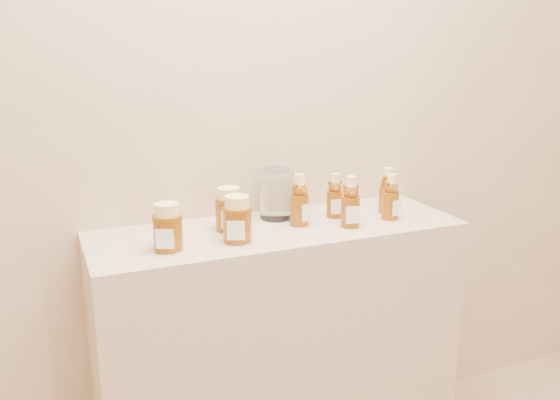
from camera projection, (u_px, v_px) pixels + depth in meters
name	position (u px, v px, depth m)	size (l,w,h in m)	color
wall_back	(255.00, 81.00, 1.96)	(3.50, 0.02, 2.70)	tan
display_table	(279.00, 353.00, 2.02)	(1.20, 0.40, 0.90)	tan
bear_bottle_back_left	(300.00, 197.00, 1.91)	(0.07, 0.07, 0.19)	#6B3308
bear_bottle_back_mid	(335.00, 193.00, 2.00)	(0.06, 0.06, 0.17)	#6B3308
bear_bottle_back_right	(387.00, 187.00, 2.05)	(0.06, 0.06, 0.18)	#6B3308
bear_bottle_front_left	(351.00, 198.00, 1.89)	(0.06, 0.06, 0.19)	#6B3308
bear_bottle_front_right	(391.00, 194.00, 1.97)	(0.06, 0.06, 0.17)	#6B3308
honey_jar_left	(168.00, 227.00, 1.68)	(0.09, 0.09, 0.14)	#6B3308
honey_jar_back	(229.00, 209.00, 1.86)	(0.09, 0.09, 0.14)	#6B3308
honey_jar_front	(237.00, 219.00, 1.76)	(0.09, 0.09, 0.14)	#6B3308
glass_canister	(276.00, 192.00, 1.98)	(0.12, 0.12, 0.18)	white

